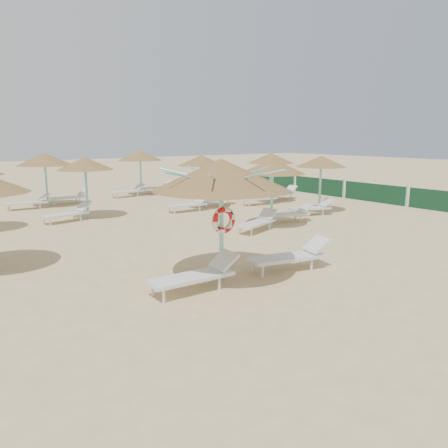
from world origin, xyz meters
TOP-DOWN VIEW (x-y plane):
  - ground at (0.00, 0.00)m, footprint 120.00×120.00m
  - main_palapa at (-0.36, 0.26)m, footprint 3.36×3.36m
  - lounger_main_a at (-1.31, -0.10)m, footprint 2.20×0.70m
  - lounger_main_b at (1.63, -0.22)m, footprint 2.34×1.14m
  - palapa_field at (1.59, 10.25)m, footprint 19.50×14.43m
  - windbreak_fence at (14.00, 9.96)m, footprint 0.08×19.84m

SIDE VIEW (x-z plane):
  - ground at x=0.00m, z-range 0.00..0.00m
  - lounger_main_a at x=-1.31m, z-range -0.02..0.78m
  - lounger_main_b at x=1.63m, z-range -0.02..0.80m
  - windbreak_fence at x=14.00m, z-range -0.05..1.05m
  - palapa_field at x=1.59m, z-range 0.92..3.62m
  - main_palapa at x=-0.36m, z-range 1.11..4.12m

